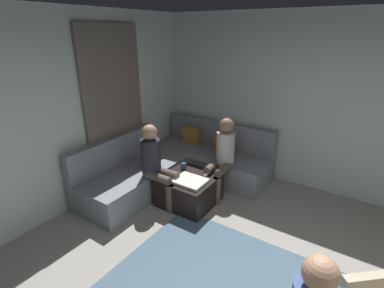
# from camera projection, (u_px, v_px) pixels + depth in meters

# --- Properties ---
(wall_back) EXTENTS (6.00, 0.12, 2.70)m
(wall_back) POSITION_uv_depth(u_px,v_px,m) (334.00, 107.00, 4.20)
(wall_back) COLOR silver
(wall_back) RESTS_ON ground_plane
(wall_left) EXTENTS (0.12, 6.00, 2.70)m
(wall_left) POSITION_uv_depth(u_px,v_px,m) (26.00, 125.00, 3.43)
(wall_left) COLOR silver
(wall_left) RESTS_ON ground_plane
(curtain_panel) EXTENTS (0.06, 1.10, 2.50)m
(curtain_panel) POSITION_uv_depth(u_px,v_px,m) (115.00, 110.00, 4.42)
(curtain_panel) COLOR #726659
(curtain_panel) RESTS_ON ground_plane
(sectional_couch) EXTENTS (2.10, 2.55, 0.87)m
(sectional_couch) POSITION_uv_depth(u_px,v_px,m) (178.00, 165.00, 4.84)
(sectional_couch) COLOR gray
(sectional_couch) RESTS_ON ground_plane
(ottoman) EXTENTS (0.76, 0.76, 0.42)m
(ottoman) POSITION_uv_depth(u_px,v_px,m) (189.00, 190.00, 4.24)
(ottoman) COLOR black
(ottoman) RESTS_ON ground_plane
(folded_blanket) EXTENTS (0.44, 0.36, 0.04)m
(folded_blanket) POSITION_uv_depth(u_px,v_px,m) (190.00, 181.00, 4.01)
(folded_blanket) COLOR white
(folded_blanket) RESTS_ON ottoman
(coffee_mug) EXTENTS (0.08, 0.08, 0.10)m
(coffee_mug) POSITION_uv_depth(u_px,v_px,m) (184.00, 166.00, 4.39)
(coffee_mug) COLOR #334C72
(coffee_mug) RESTS_ON ottoman
(game_remote) EXTENTS (0.05, 0.15, 0.02)m
(game_remote) POSITION_uv_depth(u_px,v_px,m) (207.00, 174.00, 4.23)
(game_remote) COLOR white
(game_remote) RESTS_ON ottoman
(person_on_couch_back) EXTENTS (0.30, 0.60, 1.20)m
(person_on_couch_back) POSITION_uv_depth(u_px,v_px,m) (222.00, 154.00, 4.33)
(person_on_couch_back) COLOR brown
(person_on_couch_back) RESTS_ON ground_plane
(person_on_couch_side) EXTENTS (0.60, 0.30, 1.20)m
(person_on_couch_side) POSITION_uv_depth(u_px,v_px,m) (156.00, 162.00, 4.07)
(person_on_couch_side) COLOR brown
(person_on_couch_side) RESTS_ON ground_plane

